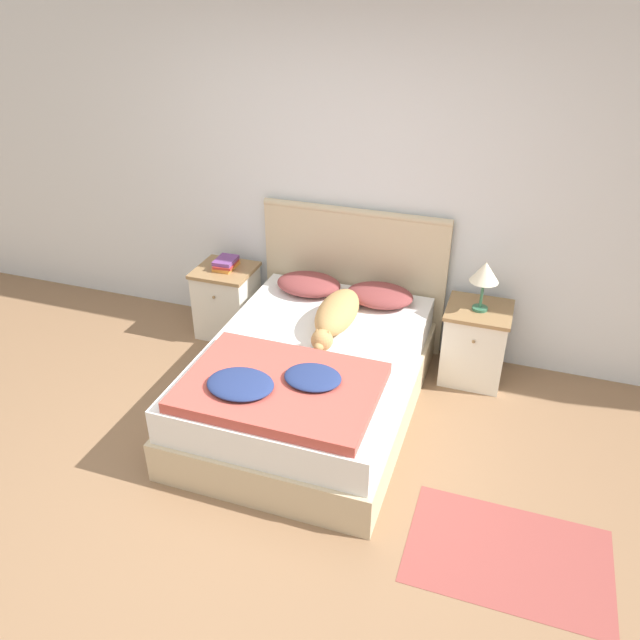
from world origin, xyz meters
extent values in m
plane|color=#896647|center=(0.00, 0.00, 0.00)|extent=(16.00, 16.00, 0.00)
cube|color=silver|center=(0.00, 2.13, 1.27)|extent=(9.00, 0.06, 2.55)
cube|color=#C6B28E|center=(0.12, 1.05, 0.14)|extent=(1.38, 1.96, 0.28)
cube|color=white|center=(0.12, 1.05, 0.40)|extent=(1.32, 1.90, 0.23)
cube|color=#C6B28E|center=(0.12, 2.06, 0.55)|extent=(1.46, 0.04, 1.11)
cylinder|color=#C6B28E|center=(0.12, 2.06, 1.11)|extent=(1.46, 0.06, 0.06)
cube|color=silver|center=(-0.89, 1.82, 0.28)|extent=(0.44, 0.42, 0.56)
cube|color=#937047|center=(-0.89, 1.82, 0.57)|extent=(0.46, 0.44, 0.03)
sphere|color=#937047|center=(-0.89, 1.61, 0.44)|extent=(0.02, 0.02, 0.02)
cube|color=silver|center=(1.13, 1.82, 0.28)|extent=(0.44, 0.42, 0.56)
cube|color=#937047|center=(1.13, 1.82, 0.57)|extent=(0.46, 0.44, 0.03)
sphere|color=#937047|center=(1.13, 1.61, 0.44)|extent=(0.02, 0.02, 0.02)
ellipsoid|color=brown|center=(-0.16, 1.80, 0.58)|extent=(0.50, 0.37, 0.13)
ellipsoid|color=brown|center=(0.40, 1.80, 0.58)|extent=(0.50, 0.37, 0.13)
cube|color=#BC4C42|center=(0.12, 0.53, 0.55)|extent=(1.15, 0.82, 0.07)
ellipsoid|color=navy|center=(-0.08, 0.41, 0.61)|extent=(0.40, 0.33, 0.06)
ellipsoid|color=navy|center=(0.30, 0.62, 0.61)|extent=(0.35, 0.29, 0.06)
ellipsoid|color=tan|center=(0.20, 1.39, 0.62)|extent=(0.27, 0.60, 0.21)
sphere|color=tan|center=(0.20, 1.06, 0.59)|extent=(0.15, 0.15, 0.15)
ellipsoid|color=tan|center=(0.20, 0.99, 0.58)|extent=(0.07, 0.08, 0.06)
cone|color=tan|center=(0.16, 1.07, 0.64)|extent=(0.05, 0.05, 0.05)
cone|color=tan|center=(0.24, 1.07, 0.64)|extent=(0.05, 0.05, 0.05)
ellipsoid|color=tan|center=(0.24, 1.64, 0.56)|extent=(0.17, 0.26, 0.08)
cube|color=orange|center=(-0.88, 1.85, 0.60)|extent=(0.15, 0.22, 0.03)
cube|color=#AD2D28|center=(-0.88, 1.84, 0.63)|extent=(0.17, 0.23, 0.02)
cube|color=#703D7F|center=(-0.88, 1.84, 0.65)|extent=(0.16, 0.21, 0.03)
cylinder|color=#336B4C|center=(1.13, 1.81, 0.60)|extent=(0.11, 0.11, 0.02)
cylinder|color=#336B4C|center=(1.13, 1.81, 0.71)|extent=(0.02, 0.02, 0.21)
cone|color=beige|center=(1.13, 1.81, 0.88)|extent=(0.20, 0.20, 0.14)
cube|color=#93423D|center=(1.54, 0.22, 0.00)|extent=(1.06, 0.70, 0.00)
camera|label=1|loc=(1.32, -2.22, 2.76)|focal=35.00mm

